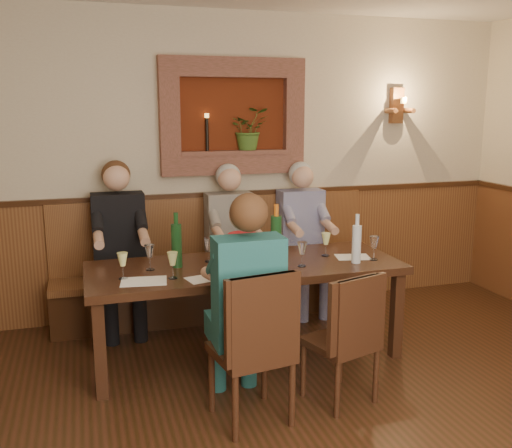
{
  "coord_description": "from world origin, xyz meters",
  "views": [
    {
      "loc": [
        -1.16,
        -2.22,
        1.94
      ],
      "look_at": [
        0.1,
        1.9,
        1.05
      ],
      "focal_mm": 40.0,
      "sensor_mm": 36.0,
      "label": 1
    }
  ],
  "objects_px": {
    "person_chair_front": "(245,322)",
    "spittoon_bucket": "(243,251)",
    "chair_near_left": "(252,377)",
    "wine_bottle_green_b": "(177,244)",
    "person_bench_right": "(303,251)",
    "dining_table": "(246,273)",
    "wine_bottle_green_a": "(276,238)",
    "person_bench_left": "(121,262)",
    "person_bench_mid": "(232,256)",
    "bench": "(218,281)",
    "chair_near_right": "(341,364)",
    "water_bottle": "(357,243)"
  },
  "relations": [
    {
      "from": "person_chair_front",
      "to": "spittoon_bucket",
      "type": "bearing_deg",
      "value": 74.87
    },
    {
      "from": "chair_near_left",
      "to": "wine_bottle_green_b",
      "type": "bearing_deg",
      "value": 97.33
    },
    {
      "from": "chair_near_left",
      "to": "person_bench_right",
      "type": "height_order",
      "value": "person_bench_right"
    },
    {
      "from": "dining_table",
      "to": "wine_bottle_green_a",
      "type": "bearing_deg",
      "value": 0.79
    },
    {
      "from": "person_bench_left",
      "to": "person_bench_mid",
      "type": "height_order",
      "value": "person_bench_left"
    },
    {
      "from": "person_bench_mid",
      "to": "person_chair_front",
      "type": "height_order",
      "value": "person_chair_front"
    },
    {
      "from": "dining_table",
      "to": "person_chair_front",
      "type": "relative_size",
      "value": 1.67
    },
    {
      "from": "person_bench_mid",
      "to": "chair_near_left",
      "type": "bearing_deg",
      "value": -100.66
    },
    {
      "from": "bench",
      "to": "spittoon_bucket",
      "type": "bearing_deg",
      "value": -92.36
    },
    {
      "from": "dining_table",
      "to": "chair_near_right",
      "type": "distance_m",
      "value": 1.05
    },
    {
      "from": "chair_near_left",
      "to": "person_bench_left",
      "type": "height_order",
      "value": "person_bench_left"
    },
    {
      "from": "chair_near_right",
      "to": "person_bench_left",
      "type": "relative_size",
      "value": 0.6
    },
    {
      "from": "chair_near_right",
      "to": "spittoon_bucket",
      "type": "relative_size",
      "value": 3.45
    },
    {
      "from": "chair_near_right",
      "to": "person_bench_mid",
      "type": "height_order",
      "value": "person_bench_mid"
    },
    {
      "from": "dining_table",
      "to": "spittoon_bucket",
      "type": "distance_m",
      "value": 0.23
    },
    {
      "from": "chair_near_right",
      "to": "person_bench_right",
      "type": "distance_m",
      "value": 1.78
    },
    {
      "from": "dining_table",
      "to": "person_bench_right",
      "type": "xyz_separation_m",
      "value": [
        0.81,
        0.84,
        -0.08
      ]
    },
    {
      "from": "dining_table",
      "to": "wine_bottle_green_a",
      "type": "height_order",
      "value": "wine_bottle_green_a"
    },
    {
      "from": "dining_table",
      "to": "bench",
      "type": "bearing_deg",
      "value": 90.0
    },
    {
      "from": "dining_table",
      "to": "wine_bottle_green_b",
      "type": "xyz_separation_m",
      "value": [
        -0.52,
        0.08,
        0.25
      ]
    },
    {
      "from": "dining_table",
      "to": "wine_bottle_green_b",
      "type": "relative_size",
      "value": 5.72
    },
    {
      "from": "chair_near_left",
      "to": "spittoon_bucket",
      "type": "height_order",
      "value": "spittoon_bucket"
    },
    {
      "from": "person_bench_left",
      "to": "person_bench_right",
      "type": "bearing_deg",
      "value": 0.06
    },
    {
      "from": "person_bench_right",
      "to": "person_chair_front",
      "type": "bearing_deg",
      "value": -122.87
    },
    {
      "from": "bench",
      "to": "chair_near_left",
      "type": "height_order",
      "value": "bench"
    },
    {
      "from": "dining_table",
      "to": "spittoon_bucket",
      "type": "bearing_deg",
      "value": -116.07
    },
    {
      "from": "bench",
      "to": "person_bench_left",
      "type": "bearing_deg",
      "value": -173.07
    },
    {
      "from": "dining_table",
      "to": "wine_bottle_green_a",
      "type": "xyz_separation_m",
      "value": [
        0.25,
        0.0,
        0.27
      ]
    },
    {
      "from": "dining_table",
      "to": "wine_bottle_green_b",
      "type": "distance_m",
      "value": 0.58
    },
    {
      "from": "person_bench_left",
      "to": "wine_bottle_green_a",
      "type": "xyz_separation_m",
      "value": [
        1.14,
        -0.83,
        0.32
      ]
    },
    {
      "from": "person_chair_front",
      "to": "wine_bottle_green_b",
      "type": "height_order",
      "value": "person_chair_front"
    },
    {
      "from": "chair_near_right",
      "to": "person_bench_left",
      "type": "distance_m",
      "value": 2.17
    },
    {
      "from": "person_bench_right",
      "to": "wine_bottle_green_a",
      "type": "distance_m",
      "value": 1.07
    },
    {
      "from": "person_bench_left",
      "to": "wine_bottle_green_a",
      "type": "distance_m",
      "value": 1.44
    },
    {
      "from": "person_bench_left",
      "to": "spittoon_bucket",
      "type": "relative_size",
      "value": 5.71
    },
    {
      "from": "person_chair_front",
      "to": "spittoon_bucket",
      "type": "relative_size",
      "value": 5.52
    },
    {
      "from": "wine_bottle_green_b",
      "to": "person_bench_left",
      "type": "bearing_deg",
      "value": 116.07
    },
    {
      "from": "bench",
      "to": "chair_near_right",
      "type": "xyz_separation_m",
      "value": [
        0.41,
        -1.81,
        -0.07
      ]
    },
    {
      "from": "person_bench_mid",
      "to": "wine_bottle_green_a",
      "type": "height_order",
      "value": "person_bench_mid"
    },
    {
      "from": "chair_near_left",
      "to": "person_bench_right",
      "type": "distance_m",
      "value": 2.08
    },
    {
      "from": "dining_table",
      "to": "chair_near_right",
      "type": "xyz_separation_m",
      "value": [
        0.41,
        -0.87,
        -0.41
      ]
    },
    {
      "from": "wine_bottle_green_a",
      "to": "water_bottle",
      "type": "height_order",
      "value": "wine_bottle_green_a"
    },
    {
      "from": "dining_table",
      "to": "water_bottle",
      "type": "height_order",
      "value": "water_bottle"
    },
    {
      "from": "person_chair_front",
      "to": "wine_bottle_green_a",
      "type": "height_order",
      "value": "person_chair_front"
    },
    {
      "from": "chair_near_left",
      "to": "chair_near_right",
      "type": "bearing_deg",
      "value": -2.9
    },
    {
      "from": "dining_table",
      "to": "wine_bottle_green_a",
      "type": "relative_size",
      "value": 5.28
    },
    {
      "from": "person_chair_front",
      "to": "water_bottle",
      "type": "relative_size",
      "value": 3.75
    },
    {
      "from": "person_chair_front",
      "to": "wine_bottle_green_b",
      "type": "bearing_deg",
      "value": 108.56
    },
    {
      "from": "dining_table",
      "to": "bench",
      "type": "xyz_separation_m",
      "value": [
        0.0,
        0.94,
        -0.35
      ]
    },
    {
      "from": "person_bench_mid",
      "to": "wine_bottle_green_b",
      "type": "relative_size",
      "value": 3.42
    }
  ]
}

